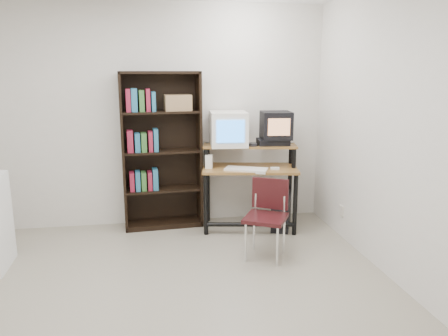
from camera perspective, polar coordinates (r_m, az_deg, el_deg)
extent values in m
cube|color=#A49C88|center=(3.70, -7.35, -17.27)|extent=(4.00, 4.00, 0.01)
cube|color=silver|center=(5.24, -8.72, 6.65)|extent=(4.00, 0.01, 2.60)
cube|color=silver|center=(1.33, -5.09, -11.26)|extent=(4.00, 0.01, 2.60)
cube|color=silver|center=(3.87, 23.16, 3.67)|extent=(0.01, 4.00, 2.60)
cube|color=olive|center=(5.07, 3.40, -0.08)|extent=(1.16, 0.73, 0.03)
cube|color=olive|center=(5.12, 3.38, 2.92)|extent=(1.13, 0.51, 0.02)
cylinder|color=black|center=(4.94, -2.38, -4.74)|extent=(0.05, 0.05, 0.72)
cylinder|color=black|center=(4.99, 9.28, -4.71)|extent=(0.05, 0.05, 0.72)
cylinder|color=black|center=(5.34, -2.15, -1.90)|extent=(0.05, 0.05, 0.98)
cylinder|color=black|center=(5.39, 8.59, -1.90)|extent=(0.05, 0.05, 0.98)
cylinder|color=black|center=(5.01, 3.44, -7.37)|extent=(1.00, 0.23, 0.05)
cube|color=white|center=(5.09, 0.58, 5.13)|extent=(0.44, 0.44, 0.40)
cube|color=#3087FF|center=(4.88, 0.86, 4.80)|extent=(0.31, 0.03, 0.25)
cube|color=black|center=(5.15, 6.40, 3.36)|extent=(0.38, 0.28, 0.08)
cube|color=black|center=(5.14, 6.81, 5.57)|extent=(0.36, 0.35, 0.32)
cube|color=tan|center=(4.97, 7.21, 5.32)|extent=(0.25, 0.03, 0.19)
cylinder|color=#26262B|center=(5.04, 3.80, 3.03)|extent=(0.16, 0.16, 0.05)
cube|color=white|center=(4.93, 2.92, -0.24)|extent=(0.51, 0.39, 0.03)
cube|color=black|center=(5.00, 6.78, -0.30)|extent=(0.26, 0.23, 0.01)
cube|color=white|center=(4.98, 6.67, -0.10)|extent=(0.11, 0.08, 0.03)
cube|color=white|center=(5.00, -1.97, 0.76)|extent=(0.10, 0.09, 0.17)
cube|color=black|center=(5.24, 7.50, -5.52)|extent=(0.35, 0.49, 0.42)
cube|color=black|center=(4.33, 5.45, -6.53)|extent=(0.53, 0.53, 0.04)
cube|color=black|center=(4.43, 6.05, -3.34)|extent=(0.34, 0.21, 0.31)
cylinder|color=silver|center=(4.31, 2.82, -9.72)|extent=(0.02, 0.02, 0.40)
cylinder|color=silver|center=(4.24, 6.97, -10.19)|extent=(0.02, 0.02, 0.40)
cylinder|color=silver|center=(4.59, 3.95, -8.29)|extent=(0.02, 0.02, 0.40)
cylinder|color=silver|center=(4.52, 7.83, -8.71)|extent=(0.02, 0.02, 0.40)
cube|color=black|center=(5.11, -13.06, 1.92)|extent=(0.05, 0.31, 1.83)
cube|color=black|center=(5.18, -3.26, 2.39)|extent=(0.05, 0.31, 1.83)
cube|color=black|center=(5.27, -8.27, 2.44)|extent=(0.91, 0.08, 1.83)
cube|color=black|center=(5.04, -8.45, 12.25)|extent=(0.93, 0.36, 0.03)
cube|color=black|center=(5.36, -7.83, -7.16)|extent=(0.93, 0.36, 0.06)
cube|color=black|center=(5.23, -7.97, -2.76)|extent=(0.87, 0.34, 0.03)
cube|color=black|center=(5.13, -8.12, 2.17)|extent=(0.87, 0.34, 0.02)
cube|color=black|center=(5.06, -8.28, 7.25)|extent=(0.87, 0.34, 0.02)
cube|color=olive|center=(5.08, -6.05, 8.48)|extent=(0.31, 0.24, 0.18)
cube|color=beige|center=(5.07, 15.08, -5.42)|extent=(0.02, 0.08, 0.12)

